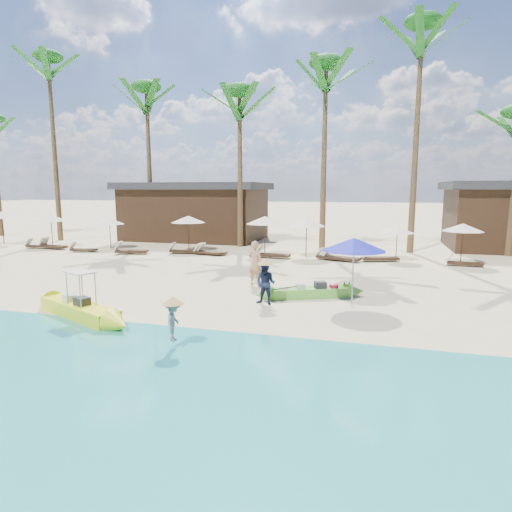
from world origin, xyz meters
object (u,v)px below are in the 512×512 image
(tourist, at_px, (255,263))
(blue_umbrella, at_px, (354,244))
(green_canoe, at_px, (311,292))
(yellow_canoe, at_px, (79,310))

(tourist, height_order, blue_umbrella, blue_umbrella)
(tourist, bearing_deg, green_canoe, 168.59)
(yellow_canoe, bearing_deg, tourist, 78.89)
(tourist, bearing_deg, blue_umbrella, 170.37)
(green_canoe, xyz_separation_m, yellow_canoe, (-6.37, -4.22, 0.04))
(green_canoe, xyz_separation_m, tourist, (-2.44, 1.41, 0.70))
(yellow_canoe, bearing_deg, green_canoe, 57.34)
(green_canoe, height_order, yellow_canoe, yellow_canoe)
(green_canoe, distance_m, yellow_canoe, 7.64)
(tourist, xyz_separation_m, blue_umbrella, (3.91, -2.10, 1.14))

